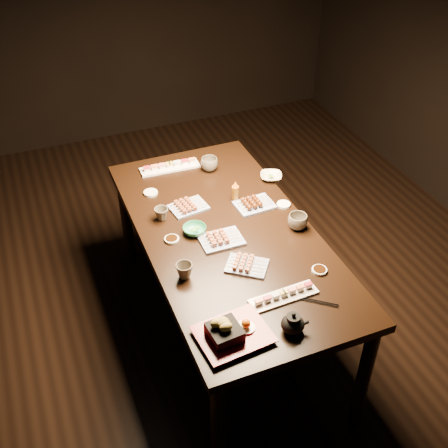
% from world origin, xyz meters
% --- Properties ---
extents(ground, '(5.00, 5.00, 0.00)m').
position_xyz_m(ground, '(0.00, 0.00, 0.00)').
color(ground, black).
rests_on(ground, ground).
extents(dining_table, '(1.26, 1.95, 0.75)m').
position_xyz_m(dining_table, '(-0.10, -0.19, 0.38)').
color(dining_table, black).
rests_on(dining_table, ground).
extents(sushi_platter_near, '(0.34, 0.11, 0.04)m').
position_xyz_m(sushi_platter_near, '(-0.04, -0.74, 0.77)').
color(sushi_platter_near, white).
rests_on(sushi_platter_near, dining_table).
extents(sushi_platter_far, '(0.38, 0.12, 0.05)m').
position_xyz_m(sushi_platter_far, '(-0.19, 0.55, 0.77)').
color(sushi_platter_far, white).
rests_on(sushi_platter_far, dining_table).
extents(yakitori_plate_center, '(0.23, 0.17, 0.06)m').
position_xyz_m(yakitori_plate_center, '(-0.16, -0.24, 0.78)').
color(yakitori_plate_center, '#828EB6').
rests_on(yakitori_plate_center, dining_table).
extents(yakitori_plate_right, '(0.25, 0.24, 0.05)m').
position_xyz_m(yakitori_plate_right, '(-0.12, -0.48, 0.78)').
color(yakitori_plate_right, '#828EB6').
rests_on(yakitori_plate_right, dining_table).
extents(yakitori_plate_left, '(0.23, 0.18, 0.05)m').
position_xyz_m(yakitori_plate_left, '(-0.23, 0.10, 0.78)').
color(yakitori_plate_left, '#828EB6').
rests_on(yakitori_plate_left, dining_table).
extents(tsukune_plate, '(0.22, 0.17, 0.05)m').
position_xyz_m(tsukune_plate, '(0.13, -0.02, 0.78)').
color(tsukune_plate, '#828EB6').
rests_on(tsukune_plate, dining_table).
extents(edamame_bowl_green, '(0.15, 0.15, 0.04)m').
position_xyz_m(edamame_bowl_green, '(-0.27, -0.12, 0.77)').
color(edamame_bowl_green, '#2F9262').
rests_on(edamame_bowl_green, dining_table).
extents(edamame_bowl_cream, '(0.17, 0.17, 0.03)m').
position_xyz_m(edamame_bowl_cream, '(0.35, 0.20, 0.77)').
color(edamame_bowl_cream, beige).
rests_on(edamame_bowl_cream, dining_table).
extents(tempura_tray, '(0.33, 0.28, 0.11)m').
position_xyz_m(tempura_tray, '(-0.36, -0.88, 0.81)').
color(tempura_tray, black).
rests_on(tempura_tray, dining_table).
extents(teacup_near_left, '(0.10, 0.10, 0.08)m').
position_xyz_m(teacup_near_left, '(-0.43, -0.43, 0.79)').
color(teacup_near_left, brown).
rests_on(teacup_near_left, dining_table).
extents(teacup_mid_right, '(0.12, 0.12, 0.08)m').
position_xyz_m(teacup_mid_right, '(0.27, -0.29, 0.79)').
color(teacup_mid_right, brown).
rests_on(teacup_mid_right, dining_table).
extents(teacup_far_left, '(0.10, 0.10, 0.07)m').
position_xyz_m(teacup_far_left, '(-0.40, 0.06, 0.79)').
color(teacup_far_left, brown).
rests_on(teacup_far_left, dining_table).
extents(teacup_far_right, '(0.13, 0.13, 0.08)m').
position_xyz_m(teacup_far_right, '(0.03, 0.44, 0.79)').
color(teacup_far_right, brown).
rests_on(teacup_far_right, dining_table).
extents(teapot, '(0.16, 0.16, 0.11)m').
position_xyz_m(teapot, '(-0.10, -0.94, 0.80)').
color(teapot, black).
rests_on(teapot, dining_table).
extents(condiment_bottle, '(0.04, 0.04, 0.13)m').
position_xyz_m(condiment_bottle, '(0.05, 0.08, 0.81)').
color(condiment_bottle, brown).
rests_on(condiment_bottle, dining_table).
extents(sauce_dish_west, '(0.10, 0.10, 0.01)m').
position_xyz_m(sauce_dish_west, '(-0.40, -0.14, 0.76)').
color(sauce_dish_west, white).
rests_on(sauce_dish_west, dining_table).
extents(sauce_dish_east, '(0.08, 0.08, 0.01)m').
position_xyz_m(sauce_dish_east, '(0.29, -0.08, 0.76)').
color(sauce_dish_east, white).
rests_on(sauce_dish_east, dining_table).
extents(sauce_dish_se, '(0.11, 0.11, 0.01)m').
position_xyz_m(sauce_dish_se, '(0.20, -0.64, 0.76)').
color(sauce_dish_se, white).
rests_on(sauce_dish_se, dining_table).
extents(sauce_dish_nw, '(0.10, 0.10, 0.01)m').
position_xyz_m(sauce_dish_nw, '(-0.39, 0.32, 0.76)').
color(sauce_dish_nw, white).
rests_on(sauce_dish_nw, dining_table).
extents(chopsticks_near, '(0.24, 0.03, 0.01)m').
position_xyz_m(chopsticks_near, '(-0.36, -0.91, 0.75)').
color(chopsticks_near, black).
rests_on(chopsticks_near, dining_table).
extents(chopsticks_se, '(0.18, 0.15, 0.01)m').
position_xyz_m(chopsticks_se, '(0.08, -0.82, 0.75)').
color(chopsticks_se, black).
rests_on(chopsticks_se, dining_table).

